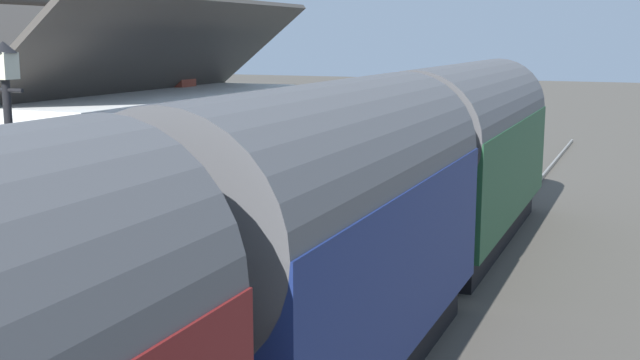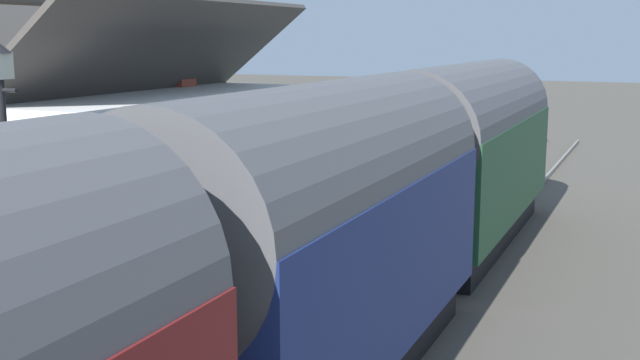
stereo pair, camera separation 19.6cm
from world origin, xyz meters
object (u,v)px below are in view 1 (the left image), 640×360
(planter_edge_far, at_px, (54,338))
(station_building, at_px, (124,164))
(tree_behind_building, at_px, (155,49))
(planter_corner_building, at_px, (268,181))
(lamp_post_platform, at_px, (10,145))
(bench_by_lamp, at_px, (371,159))
(planter_edge_near, at_px, (304,184))
(train, at_px, (334,227))

(planter_edge_far, bearing_deg, station_building, 27.11)
(planter_edge_far, height_order, tree_behind_building, tree_behind_building)
(planter_corner_building, distance_m, planter_edge_far, 11.16)
(planter_corner_building, distance_m, lamp_post_platform, 11.52)
(planter_edge_far, xyz_separation_m, lamp_post_platform, (-0.16, 0.34, 2.47))
(planter_corner_building, bearing_deg, lamp_post_platform, -169.18)
(planter_edge_far, bearing_deg, bench_by_lamp, 3.26)
(planter_edge_far, bearing_deg, lamp_post_platform, 115.56)
(planter_edge_far, xyz_separation_m, planter_edge_near, (10.77, 1.35, 0.02))
(lamp_post_platform, bearing_deg, tree_behind_building, 30.13)
(station_building, height_order, bench_by_lamp, station_building)
(planter_edge_near, bearing_deg, tree_behind_building, 51.47)
(train, relative_size, tree_behind_building, 3.72)
(train, xyz_separation_m, planter_edge_near, (7.89, 4.02, -1.03))
(station_building, relative_size, planter_edge_near, 9.01)
(bench_by_lamp, relative_size, planter_corner_building, 1.60)
(planter_corner_building, bearing_deg, train, -147.41)
(station_building, xyz_separation_m, lamp_post_platform, (-5.06, -2.16, 1.12))
(train, distance_m, bench_by_lamp, 12.13)
(planter_corner_building, bearing_deg, bench_by_lamp, -24.48)
(planter_edge_near, distance_m, lamp_post_platform, 11.25)
(train, height_order, planter_edge_far, train)
(station_building, relative_size, planter_edge_far, 7.20)
(planter_edge_far, relative_size, tree_behind_building, 0.15)
(planter_edge_far, distance_m, lamp_post_platform, 2.50)
(train, bearing_deg, planter_edge_near, 26.99)
(planter_edge_near, distance_m, tree_behind_building, 13.09)
(train, bearing_deg, lamp_post_platform, 135.34)
(station_building, bearing_deg, train, -111.29)
(train, bearing_deg, tree_behind_building, 41.44)
(train, distance_m, lamp_post_platform, 4.51)
(station_building, relative_size, planter_corner_building, 8.64)
(station_building, height_order, planter_edge_far, station_building)
(bench_by_lamp, bearing_deg, tree_behind_building, 68.11)
(train, bearing_deg, station_building, 68.71)
(station_building, xyz_separation_m, bench_by_lamp, (9.57, -1.68, -1.17))
(bench_by_lamp, relative_size, tree_behind_building, 0.21)
(planter_corner_building, bearing_deg, planter_edge_far, -167.30)
(planter_edge_far, relative_size, planter_edge_near, 1.25)
(station_building, relative_size, lamp_post_platform, 1.90)
(lamp_post_platform, bearing_deg, train, -44.66)
(bench_by_lamp, distance_m, planter_corner_building, 3.94)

